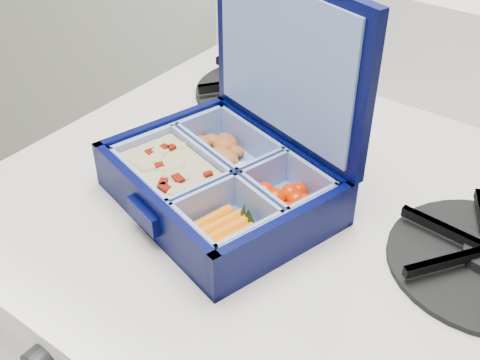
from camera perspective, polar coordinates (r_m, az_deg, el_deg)
The scene contains 3 objects.
bento_box at distance 0.59m, azimuth -1.95°, elevation -0.33°, with size 0.21×0.16×0.05m, color #010534, non-canonical shape.
burner_grate_rear at distance 0.79m, azimuth 2.40°, elevation 8.84°, with size 0.18×0.18×0.02m, color black.
fork at distance 0.68m, azimuth 5.93°, elevation 2.73°, with size 0.02×0.17×0.01m, color #AAAAAA, non-canonical shape.
Camera 1 is at (0.27, 1.26, 1.24)m, focal length 45.00 mm.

